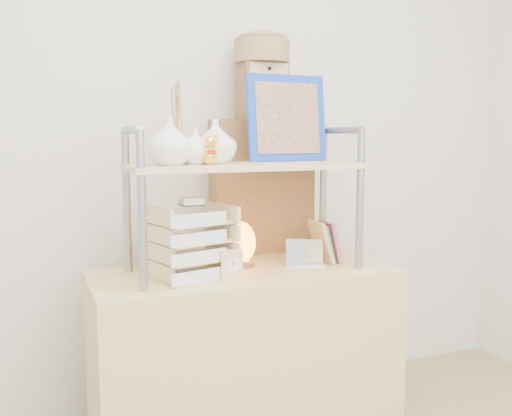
{
  "coord_description": "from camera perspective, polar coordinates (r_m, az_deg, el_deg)",
  "views": [
    {
      "loc": [
        -0.79,
        -0.86,
        1.28
      ],
      "look_at": [
        0.05,
        1.2,
        1.0
      ],
      "focal_mm": 40.0,
      "sensor_mm": 36.0,
      "label": 1
    }
  ],
  "objects": [
    {
      "name": "desk",
      "position": [
        2.39,
        -1.09,
        -15.0
      ],
      "size": [
        1.2,
        0.5,
        0.75
      ],
      "primitive_type": "cube",
      "color": "#D4B86F",
      "rests_on": "ground"
    },
    {
      "name": "cabinet",
      "position": [
        2.7,
        0.41,
        -5.64
      ],
      "size": [
        0.48,
        0.3,
        1.35
      ],
      "primitive_type": "cube",
      "rotation": [
        0.0,
        0.0,
        -0.14
      ],
      "color": "brown",
      "rests_on": "ground"
    },
    {
      "name": "hutch",
      "position": [
        2.2,
        -2.76,
        5.29
      ],
      "size": [
        0.9,
        0.34,
        0.78
      ],
      "color": "gray",
      "rests_on": "desk"
    },
    {
      "name": "letter_tray",
      "position": [
        2.14,
        -6.44,
        -3.79
      ],
      "size": [
        0.3,
        0.29,
        0.3
      ],
      "color": "#D3B67E",
      "rests_on": "desk"
    },
    {
      "name": "salt_lamp",
      "position": [
        2.32,
        -1.37,
        -3.57
      ],
      "size": [
        0.12,
        0.11,
        0.18
      ],
      "color": "brown",
      "rests_on": "desk"
    },
    {
      "name": "desk_clock",
      "position": [
        2.1,
        -2.44,
        -5.73
      ],
      "size": [
        0.08,
        0.05,
        0.11
      ],
      "color": "tan",
      "rests_on": "desk"
    },
    {
      "name": "postcard_stand",
      "position": [
        2.33,
        4.88,
        -5.07
      ],
      "size": [
        0.17,
        0.1,
        0.12
      ],
      "color": "white",
      "rests_on": "desk"
    },
    {
      "name": "drawer_chest",
      "position": [
        2.62,
        0.62,
        11.58
      ],
      "size": [
        0.2,
        0.16,
        0.25
      ],
      "color": "brown",
      "rests_on": "cabinet"
    },
    {
      "name": "woven_basket",
      "position": [
        2.64,
        0.6,
        15.36
      ],
      "size": [
        0.25,
        0.25,
        0.1
      ],
      "primitive_type": "cylinder",
      "color": "brown",
      "rests_on": "drawer_chest"
    }
  ]
}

